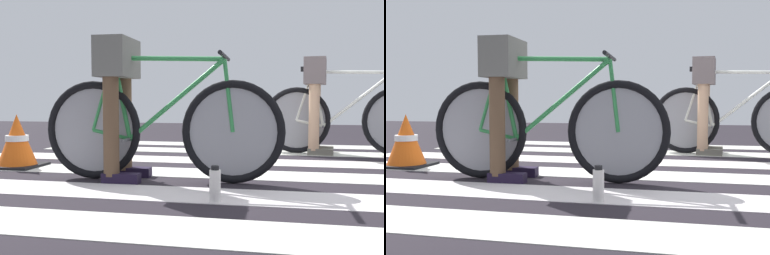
# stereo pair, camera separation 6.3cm
# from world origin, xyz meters

# --- Properties ---
(ground) EXTENTS (18.00, 14.00, 0.02)m
(ground) POSITION_xyz_m (0.00, 0.00, 0.01)
(ground) COLOR black
(crosswalk_markings) EXTENTS (5.44, 4.21, 0.00)m
(crosswalk_markings) POSITION_xyz_m (0.01, 0.05, 0.02)
(crosswalk_markings) COLOR silver
(crosswalk_markings) RESTS_ON ground
(bicycle_1_of_2) EXTENTS (1.74, 0.52, 0.93)m
(bicycle_1_of_2) POSITION_xyz_m (-0.60, -0.69, 0.41)
(bicycle_1_of_2) COLOR black
(bicycle_1_of_2) RESTS_ON ground
(cyclist_1_of_2) EXTENTS (0.32, 0.42, 1.02)m
(cyclist_1_of_2) POSITION_xyz_m (-0.91, -0.70, 0.68)
(cyclist_1_of_2) COLOR brown
(cyclist_1_of_2) RESTS_ON ground
(bicycle_2_of_2) EXTENTS (1.73, 0.52, 0.93)m
(bicycle_2_of_2) POSITION_xyz_m (0.88, 1.17, 0.41)
(bicycle_2_of_2) COLOR black
(bicycle_2_of_2) RESTS_ON ground
(cyclist_2_of_2) EXTENTS (0.35, 0.43, 1.02)m
(cyclist_2_of_2) POSITION_xyz_m (0.58, 1.20, 0.68)
(cyclist_2_of_2) COLOR tan
(cyclist_2_of_2) RESTS_ON ground
(water_bottle) EXTENTS (0.06, 0.06, 0.21)m
(water_bottle) POSITION_xyz_m (-0.12, -1.28, 0.12)
(water_bottle) COLOR white
(water_bottle) RESTS_ON ground
(traffic_cone) EXTENTS (0.40, 0.40, 0.46)m
(traffic_cone) POSITION_xyz_m (-1.99, -0.32, 0.24)
(traffic_cone) COLOR black
(traffic_cone) RESTS_ON ground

